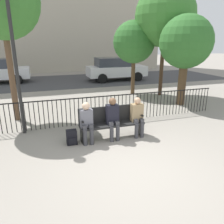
% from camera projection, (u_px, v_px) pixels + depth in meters
% --- Properties ---
extents(ground_plane, '(80.00, 80.00, 0.00)m').
position_uv_depth(ground_plane, '(136.00, 169.00, 4.84)').
color(ground_plane, gray).
extents(park_bench, '(1.86, 0.45, 0.92)m').
position_uv_depth(park_bench, '(111.00, 121.00, 6.32)').
color(park_bench, black).
rests_on(park_bench, ground).
extents(seated_person_0, '(0.34, 0.39, 1.16)m').
position_uv_depth(seated_person_0, '(87.00, 120.00, 5.93)').
color(seated_person_0, '#3D3D42').
rests_on(seated_person_0, ground).
extents(seated_person_1, '(0.34, 0.39, 1.22)m').
position_uv_depth(seated_person_1, '(113.00, 117.00, 6.15)').
color(seated_person_1, '#3D3D42').
rests_on(seated_person_1, ground).
extents(seated_person_2, '(0.34, 0.39, 1.17)m').
position_uv_depth(seated_person_2, '(137.00, 115.00, 6.37)').
color(seated_person_2, '#3D3D42').
rests_on(seated_person_2, ground).
extents(backpack, '(0.28, 0.26, 0.40)m').
position_uv_depth(backpack, '(72.00, 137.00, 5.96)').
color(backpack, black).
rests_on(backpack, ground).
extents(fence_railing, '(9.01, 0.03, 0.95)m').
position_uv_depth(fence_railing, '(99.00, 107.00, 7.44)').
color(fence_railing, black).
rests_on(fence_railing, ground).
extents(tree_0, '(2.90, 2.90, 5.31)m').
position_uv_depth(tree_0, '(165.00, 16.00, 10.39)').
color(tree_0, '#422D1E').
rests_on(tree_0, ground).
extents(tree_1, '(2.20, 2.20, 3.79)m').
position_uv_depth(tree_1, '(186.00, 43.00, 9.06)').
color(tree_1, '#4C3823').
rests_on(tree_1, ground).
extents(tree_2, '(2.11, 2.11, 3.73)m').
position_uv_depth(tree_2, '(134.00, 42.00, 11.02)').
color(tree_2, '#4C3823').
rests_on(tree_2, ground).
extents(tree_3, '(2.36, 2.36, 5.08)m').
position_uv_depth(tree_3, '(1.00, 1.00, 6.73)').
color(tree_3, brown).
rests_on(tree_3, ground).
extents(lamp_post, '(0.28, 0.28, 4.16)m').
position_uv_depth(lamp_post, '(13.00, 41.00, 5.93)').
color(lamp_post, black).
rests_on(lamp_post, ground).
extents(street_surface, '(24.00, 6.00, 0.01)m').
position_uv_depth(street_surface, '(68.00, 81.00, 15.69)').
color(street_surface, '#3D3D3F').
rests_on(street_surface, ground).
extents(parked_car_0, '(4.20, 1.94, 1.62)m').
position_uv_depth(parked_car_0, '(115.00, 69.00, 15.70)').
color(parked_car_0, silver).
rests_on(parked_car_0, ground).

